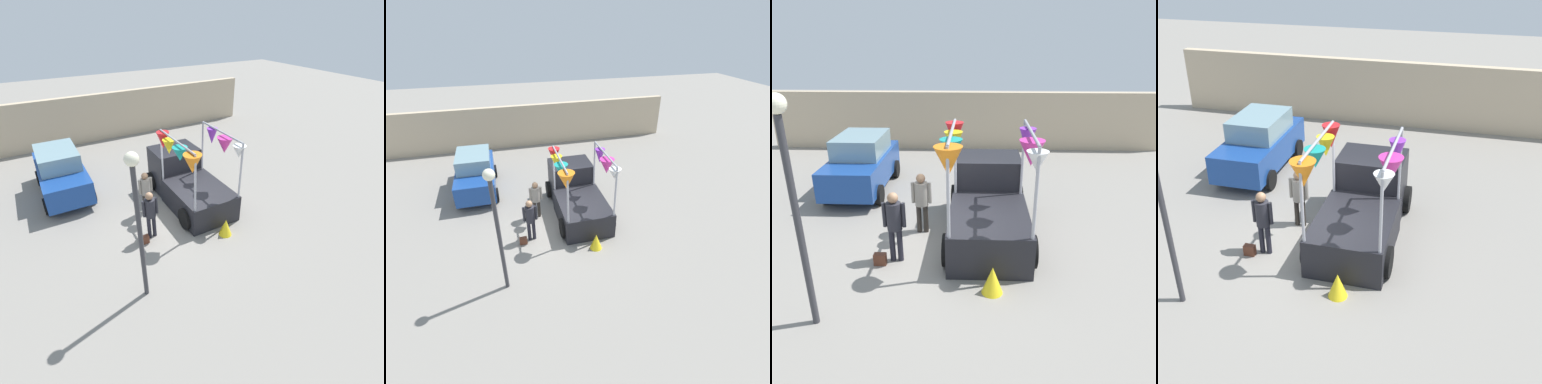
{
  "view_description": "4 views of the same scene",
  "coord_description": "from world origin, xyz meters",
  "views": [
    {
      "loc": [
        -4.02,
        -8.07,
        6.56
      ],
      "look_at": [
        0.38,
        -0.32,
        1.11
      ],
      "focal_mm": 28.0,
      "sensor_mm": 36.0,
      "label": 1
    },
    {
      "loc": [
        -1.96,
        -9.67,
        7.43
      ],
      "look_at": [
        0.64,
        -0.12,
        1.53
      ],
      "focal_mm": 28.0,
      "sensor_mm": 36.0,
      "label": 2
    },
    {
      "loc": [
        0.55,
        -8.05,
        4.86
      ],
      "look_at": [
        0.25,
        -0.01,
        1.53
      ],
      "focal_mm": 35.0,
      "sensor_mm": 36.0,
      "label": 3
    },
    {
      "loc": [
        3.22,
        -9.63,
        7.2
      ],
      "look_at": [
        0.64,
        0.39,
        1.49
      ],
      "focal_mm": 45.0,
      "sensor_mm": 36.0,
      "label": 4
    }
  ],
  "objects": [
    {
      "name": "ground_plane",
      "position": [
        0.0,
        0.0,
        0.0
      ],
      "size": [
        60.0,
        60.0,
        0.0
      ],
      "primitive_type": "plane",
      "color": "gray"
    },
    {
      "name": "vendor_truck",
      "position": [
        0.84,
        0.99,
        0.9
      ],
      "size": [
        2.52,
        4.18,
        3.0
      ],
      "color": "black",
      "rests_on": "ground"
    },
    {
      "name": "parked_car",
      "position": [
        -3.34,
        3.88,
        0.94
      ],
      "size": [
        1.88,
        4.0,
        1.88
      ],
      "color": "navy",
      "rests_on": "ground"
    },
    {
      "name": "person_customer",
      "position": [
        -1.3,
        -0.56,
        1.04
      ],
      "size": [
        0.53,
        0.34,
        1.72
      ],
      "color": "black",
      "rests_on": "ground"
    },
    {
      "name": "person_vendor",
      "position": [
        -0.89,
        0.86,
        1.0
      ],
      "size": [
        0.53,
        0.34,
        1.65
      ],
      "color": "#2D2823",
      "rests_on": "ground"
    },
    {
      "name": "handbag",
      "position": [
        -1.65,
        -0.76,
        0.14
      ],
      "size": [
        0.28,
        0.16,
        0.28
      ],
      "primitive_type": "cube",
      "color": "#592D1E",
      "rests_on": "ground"
    },
    {
      "name": "street_lamp",
      "position": [
        -2.37,
        -2.69,
        2.68
      ],
      "size": [
        0.32,
        0.32,
        4.14
      ],
      "color": "#333338",
      "rests_on": "ground"
    },
    {
      "name": "brick_boundary_wall",
      "position": [
        0.0,
        9.15,
        1.3
      ],
      "size": [
        18.0,
        0.36,
        2.6
      ],
      "primitive_type": "cube",
      "color": "tan",
      "rests_on": "ground"
    },
    {
      "name": "folded_kite_bundle_sunflower",
      "position": [
        0.89,
        -1.7,
        0.3
      ],
      "size": [
        0.57,
        0.57,
        0.6
      ],
      "primitive_type": "cone",
      "rotation": [
        0.0,
        0.0,
        1.93
      ],
      "color": "yellow",
      "rests_on": "ground"
    }
  ]
}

